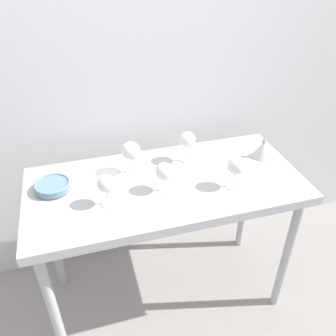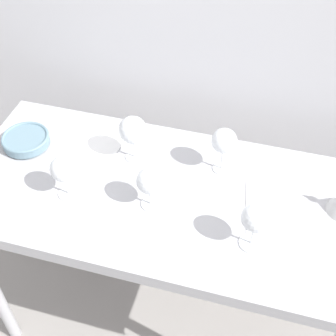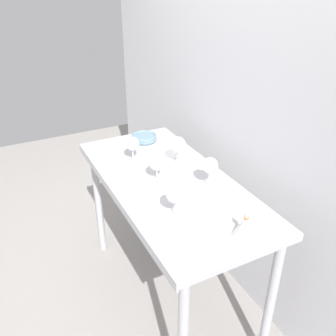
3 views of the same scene
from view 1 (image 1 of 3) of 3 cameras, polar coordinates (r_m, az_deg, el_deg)
name	(u,v)px [view 1 (image 1 of 3)]	position (r m, az deg, el deg)	size (l,w,h in m)	color
ground_plane	(166,292)	(2.43, -0.30, -19.43)	(6.00, 6.00, 0.00)	gray
back_wall	(141,73)	(2.03, -4.34, 15.13)	(3.80, 0.04, 2.60)	silver
steel_counter	(166,198)	(1.85, -0.32, -4.88)	(1.40, 0.65, 0.90)	#AEAEB4
wine_glass_near_right	(236,166)	(1.72, 10.98, 0.25)	(0.09, 0.09, 0.17)	white
wine_glass_far_right	(187,140)	(1.88, 3.16, 4.53)	(0.09, 0.09, 0.18)	white
wine_glass_near_left	(106,184)	(1.60, -9.98, -2.65)	(0.08, 0.08, 0.16)	white
wine_glass_far_left	(131,152)	(1.80, -6.06, 2.66)	(0.10, 0.10, 0.18)	white
wine_glass_near_center	(164,172)	(1.67, -0.62, -0.66)	(0.09, 0.09, 0.15)	white
tasting_sheet_upper	(100,173)	(1.88, -11.01, -0.81)	(0.20, 0.23, 0.00)	white
tasting_sheet_lower	(229,168)	(1.92, 9.84, 0.08)	(0.17, 0.22, 0.00)	white
tasting_bowl	(53,186)	(1.81, -18.25, -2.78)	(0.17, 0.17, 0.04)	#DBCC66
decanter_funnel	(263,149)	(2.03, 15.11, 2.93)	(0.11, 0.11, 0.14)	#BCBCBC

